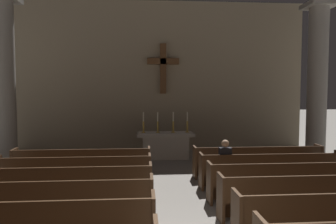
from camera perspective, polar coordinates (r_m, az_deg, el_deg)
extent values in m
cube|color=#422B19|center=(5.46, -24.38, -16.97)|extent=(3.82, 0.05, 0.50)
cube|color=#422B19|center=(5.43, -2.66, -19.30)|extent=(0.06, 0.50, 0.95)
cube|color=#422B19|center=(6.71, -20.39, -15.41)|extent=(3.82, 0.40, 0.05)
cube|color=#422B19|center=(6.42, -21.01, -13.73)|extent=(3.82, 0.05, 0.50)
cube|color=#422B19|center=(6.95, -19.92, -16.69)|extent=(3.82, 0.04, 0.40)
cube|color=#422B19|center=(6.44, -2.96, -15.56)|extent=(0.06, 0.50, 0.95)
cube|color=#422B19|center=(7.70, -18.13, -12.86)|extent=(3.82, 0.40, 0.05)
cube|color=#422B19|center=(7.42, -18.59, -11.31)|extent=(3.82, 0.05, 0.50)
cube|color=#422B19|center=(7.94, -17.78, -14.06)|extent=(3.82, 0.04, 0.40)
cube|color=#422B19|center=(7.46, -3.17, -12.83)|extent=(0.06, 0.50, 0.95)
cube|color=#422B19|center=(8.71, -16.42, -10.89)|extent=(3.82, 0.40, 0.05)
cube|color=#422B19|center=(8.43, -16.78, -9.46)|extent=(3.82, 0.05, 0.50)
cube|color=#422B19|center=(8.94, -16.15, -12.00)|extent=(3.82, 0.04, 0.40)
cube|color=#422B19|center=(8.50, -3.33, -10.77)|extent=(0.06, 0.50, 0.95)
cube|color=#422B19|center=(9.74, -15.09, -9.32)|extent=(3.82, 0.40, 0.05)
cube|color=#422B19|center=(9.46, -15.37, -8.00)|extent=(3.82, 0.05, 0.50)
cube|color=#422B19|center=(9.96, -14.87, -10.35)|extent=(3.82, 0.04, 0.40)
cube|color=#422B19|center=(9.54, -3.45, -9.15)|extent=(0.06, 0.50, 0.95)
cube|color=#422B19|center=(10.24, -25.96, -8.63)|extent=(0.06, 0.50, 0.95)
cube|color=#422B19|center=(5.64, 12.24, -18.49)|extent=(0.06, 0.50, 0.95)
cube|color=#422B19|center=(7.34, 24.77, -13.87)|extent=(3.82, 0.40, 0.05)
cube|color=#422B19|center=(7.07, 25.74, -12.23)|extent=(3.82, 0.05, 0.50)
cube|color=#422B19|center=(7.56, 24.03, -15.12)|extent=(3.82, 0.04, 0.40)
cube|color=#422B19|center=(6.61, 9.49, -15.07)|extent=(0.06, 0.50, 0.95)
cube|color=#422B19|center=(8.25, 21.06, -11.81)|extent=(3.82, 0.40, 0.05)
cube|color=#422B19|center=(7.99, 21.81, -10.31)|extent=(3.82, 0.05, 0.50)
cube|color=#422B19|center=(8.47, 20.48, -12.98)|extent=(3.82, 0.04, 0.40)
cube|color=#422B19|center=(7.61, 7.50, -12.52)|extent=(0.06, 0.50, 0.95)
cube|color=#422B19|center=(9.20, 18.14, -10.14)|extent=(3.82, 0.40, 0.05)
cube|color=#422B19|center=(8.94, 18.73, -8.75)|extent=(3.82, 0.05, 0.50)
cube|color=#422B19|center=(9.42, 17.68, -11.22)|extent=(3.82, 0.04, 0.40)
cube|color=#422B19|center=(8.63, 6.01, -10.55)|extent=(0.06, 0.50, 0.95)
cube|color=#422B19|center=(10.18, 15.80, -8.76)|extent=(3.82, 0.40, 0.05)
cube|color=#422B19|center=(9.91, 16.28, -7.48)|extent=(3.82, 0.05, 0.50)
cube|color=#422B19|center=(10.39, 15.43, -9.77)|extent=(3.82, 0.04, 0.40)
cube|color=#422B19|center=(9.66, 4.85, -9.00)|extent=(0.06, 0.50, 0.95)
cube|color=#422B19|center=(10.96, 25.49, -7.82)|extent=(0.06, 0.50, 0.95)
cube|color=gray|center=(12.66, -27.00, -8.08)|extent=(0.99, 0.99, 0.20)
cylinder|color=gray|center=(12.41, -27.38, 4.48)|extent=(0.71, 0.71, 5.71)
cube|color=gray|center=(13.38, 24.98, -7.40)|extent=(0.99, 0.99, 0.20)
cylinder|color=gray|center=(13.15, 25.31, 4.47)|extent=(0.71, 0.71, 5.71)
cube|color=gray|center=(13.53, 25.67, 16.99)|extent=(1.06, 1.06, 0.16)
cube|color=#A8A399|center=(12.36, -0.45, -6.35)|extent=(1.76, 0.72, 0.88)
cube|color=#A8A399|center=(12.28, -0.45, -4.05)|extent=(2.20, 0.90, 0.12)
cube|color=silver|center=(12.27, -0.45, -3.75)|extent=(2.09, 0.86, 0.01)
cylinder|color=#B79338|center=(12.24, -4.43, -3.70)|extent=(0.16, 0.16, 0.02)
cylinder|color=#B79338|center=(12.21, -4.44, -2.74)|extent=(0.07, 0.07, 0.44)
cylinder|color=silver|center=(12.18, -4.45, -0.88)|extent=(0.04, 0.04, 0.36)
cylinder|color=#B79338|center=(12.25, -1.86, -3.68)|extent=(0.16, 0.16, 0.02)
cylinder|color=#B79338|center=(12.23, -1.86, -2.72)|extent=(0.07, 0.07, 0.44)
cylinder|color=silver|center=(12.19, -1.86, -0.86)|extent=(0.04, 0.04, 0.36)
cylinder|color=#B79338|center=(12.29, 0.95, -3.66)|extent=(0.16, 0.16, 0.02)
cylinder|color=#B79338|center=(12.27, 0.95, -2.70)|extent=(0.07, 0.07, 0.44)
cylinder|color=silver|center=(12.23, 0.95, -0.84)|extent=(0.04, 0.04, 0.36)
cylinder|color=#B79338|center=(12.35, 3.49, -3.63)|extent=(0.16, 0.16, 0.02)
cylinder|color=#B79338|center=(12.33, 3.49, -2.67)|extent=(0.07, 0.07, 0.44)
cylinder|color=silver|center=(12.29, 3.50, -0.83)|extent=(0.04, 0.04, 0.36)
cube|color=gray|center=(13.97, -0.96, 6.39)|extent=(12.46, 0.25, 6.50)
cube|color=brown|center=(13.74, -0.90, 7.79)|extent=(0.26, 0.26, 2.13)
cube|color=brown|center=(13.76, -0.90, 9.12)|extent=(1.37, 0.26, 0.26)
cube|color=#26262B|center=(9.01, 9.80, -11.61)|extent=(0.24, 0.14, 0.45)
cube|color=#26262B|center=(8.82, 10.03, -10.04)|extent=(0.28, 0.36, 0.12)
cube|color=black|center=(8.62, 10.27, -8.11)|extent=(0.32, 0.20, 0.54)
sphere|color=tan|center=(8.56, 10.30, -5.62)|extent=(0.20, 0.20, 0.20)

